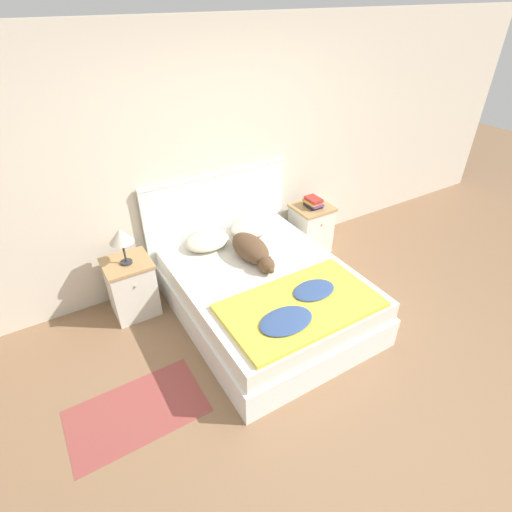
{
  "coord_description": "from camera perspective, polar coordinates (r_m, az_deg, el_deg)",
  "views": [
    {
      "loc": [
        -1.62,
        -1.43,
        2.74
      ],
      "look_at": [
        0.01,
        1.26,
        0.59
      ],
      "focal_mm": 28.0,
      "sensor_mm": 36.0,
      "label": 1
    }
  ],
  "objects": [
    {
      "name": "nightstand_left",
      "position": [
        4.08,
        -17.33,
        -4.25
      ],
      "size": [
        0.44,
        0.42,
        0.6
      ],
      "color": "silver",
      "rests_on": "ground_plane"
    },
    {
      "name": "dog",
      "position": [
        3.91,
        -0.59,
        0.94
      ],
      "size": [
        0.29,
        0.76,
        0.21
      ],
      "color": "brown",
      "rests_on": "bed"
    },
    {
      "name": "table_lamp",
      "position": [
        3.75,
        -18.75,
        2.6
      ],
      "size": [
        0.22,
        0.22,
        0.36
      ],
      "color": "#2D2D33",
      "rests_on": "nightstand_left"
    },
    {
      "name": "book_stack",
      "position": [
        4.71,
        8.19,
        7.61
      ],
      "size": [
        0.18,
        0.22,
        0.11
      ],
      "color": "#232328",
      "rests_on": "nightstand_right"
    },
    {
      "name": "bed",
      "position": [
        3.89,
        1.47,
        -5.63
      ],
      "size": [
        1.57,
        1.93,
        0.49
      ],
      "color": "white",
      "rests_on": "ground_plane"
    },
    {
      "name": "headboard",
      "position": [
        4.4,
        -5.37,
        5.13
      ],
      "size": [
        1.65,
        0.06,
        1.17
      ],
      "color": "white",
      "rests_on": "ground_plane"
    },
    {
      "name": "quilt",
      "position": [
        3.38,
        6.31,
        -7.09
      ],
      "size": [
        1.32,
        0.77,
        0.07
      ],
      "color": "yellow",
      "rests_on": "bed"
    },
    {
      "name": "rug",
      "position": [
        3.45,
        -16.67,
        -20.48
      ],
      "size": [
        1.03,
        0.6,
        0.0
      ],
      "color": "#93423D",
      "rests_on": "ground_plane"
    },
    {
      "name": "nightstand_right",
      "position": [
        4.88,
        7.79,
        3.94
      ],
      "size": [
        0.44,
        0.42,
        0.6
      ],
      "color": "silver",
      "rests_on": "ground_plane"
    },
    {
      "name": "pillow_right",
      "position": [
        4.34,
        -0.77,
        4.03
      ],
      "size": [
        0.46,
        0.36,
        0.13
      ],
      "color": "beige",
      "rests_on": "bed"
    },
    {
      "name": "pillow_left",
      "position": [
        4.14,
        -6.95,
        2.14
      ],
      "size": [
        0.46,
        0.36,
        0.13
      ],
      "color": "beige",
      "rests_on": "bed"
    },
    {
      "name": "wall_back",
      "position": [
        4.18,
        -6.4,
        13.56
      ],
      "size": [
        9.0,
        0.06,
        2.55
      ],
      "color": "beige",
      "rests_on": "ground_plane"
    },
    {
      "name": "ground_plane",
      "position": [
        3.49,
        11.29,
        -18.37
      ],
      "size": [
        16.0,
        16.0,
        0.0
      ],
      "primitive_type": "plane",
      "color": "#896647"
    }
  ]
}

